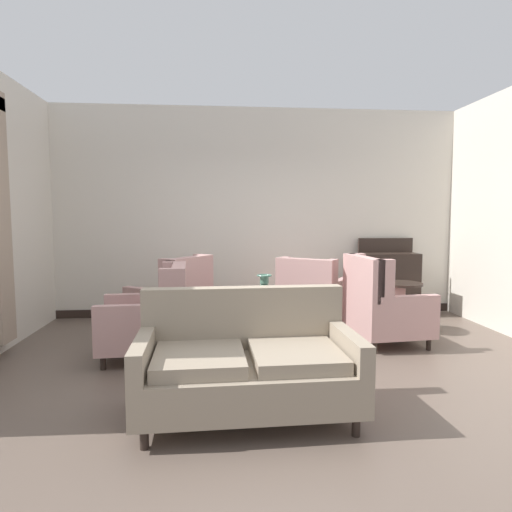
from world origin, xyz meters
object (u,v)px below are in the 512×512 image
(armchair_near_window, at_px, (174,301))
(armchair_foreground_right, at_px, (152,319))
(armchair_beside_settee, at_px, (313,297))
(side_table, at_px, (401,302))
(porcelain_vase, at_px, (264,293))
(settee, at_px, (247,365))
(sideboard, at_px, (389,280))
(armchair_near_sideboard, at_px, (381,307))
(coffee_table, at_px, (267,315))

(armchair_near_window, xyz_separation_m, armchair_foreground_right, (-0.15, -0.96, -0.00))
(armchair_beside_settee, height_order, side_table, armchair_beside_settee)
(porcelain_vase, distance_m, armchair_foreground_right, 1.24)
(settee, relative_size, armchair_beside_settee, 1.41)
(armchair_beside_settee, xyz_separation_m, sideboard, (1.31, 0.63, 0.12))
(side_table, bearing_deg, armchair_near_sideboard, -132.64)
(armchair_foreground_right, bearing_deg, armchair_beside_settee, 115.79)
(armchair_near_sideboard, relative_size, side_table, 1.61)
(coffee_table, relative_size, settee, 0.59)
(armchair_foreground_right, bearing_deg, armchair_near_window, 167.80)
(armchair_foreground_right, bearing_deg, sideboard, 114.39)
(settee, distance_m, sideboard, 3.99)
(side_table, bearing_deg, armchair_foreground_right, -165.18)
(coffee_table, bearing_deg, sideboard, 39.91)
(armchair_near_sideboard, distance_m, side_table, 0.68)
(porcelain_vase, relative_size, side_table, 0.56)
(settee, distance_m, armchair_foreground_right, 1.71)
(settee, xyz_separation_m, armchair_near_sideboard, (1.73, 1.76, 0.05))
(armchair_beside_settee, distance_m, side_table, 1.15)
(settee, bearing_deg, armchair_near_sideboard, 43.80)
(settee, height_order, armchair_near_window, armchair_near_window)
(sideboard, bearing_deg, coffee_table, -140.09)
(coffee_table, height_order, armchair_near_window, armchair_near_window)
(armchair_near_sideboard, height_order, armchair_foreground_right, armchair_near_sideboard)
(settee, bearing_deg, side_table, 44.20)
(coffee_table, distance_m, armchair_near_sideboard, 1.44)
(coffee_table, relative_size, armchair_beside_settee, 0.83)
(armchair_near_window, bearing_deg, coffee_table, 83.58)
(coffee_table, height_order, settee, settee)
(settee, height_order, armchair_foreground_right, armchair_foreground_right)
(settee, relative_size, armchair_foreground_right, 1.65)
(coffee_table, distance_m, armchair_foreground_right, 1.25)
(armchair_beside_settee, height_order, sideboard, sideboard)
(armchair_near_sideboard, relative_size, sideboard, 0.89)
(armchair_near_window, bearing_deg, sideboard, 138.00)
(armchair_near_sideboard, distance_m, armchair_foreground_right, 2.67)
(porcelain_vase, xyz_separation_m, armchair_near_window, (-1.06, 0.96, -0.26))
(porcelain_vase, height_order, armchair_beside_settee, armchair_beside_settee)
(coffee_table, bearing_deg, armchair_beside_settee, 55.50)
(armchair_beside_settee, bearing_deg, settee, 100.99)
(armchair_foreground_right, bearing_deg, settee, 29.28)
(porcelain_vase, height_order, armchair_near_sideboard, armchair_near_sideboard)
(armchair_foreground_right, height_order, side_table, armchair_foreground_right)
(armchair_near_sideboard, height_order, armchair_beside_settee, armchair_near_sideboard)
(armchair_near_sideboard, distance_m, armchair_beside_settee, 1.03)
(armchair_beside_settee, bearing_deg, porcelain_vase, 88.62)
(armchair_near_window, height_order, armchair_foreground_right, armchair_near_window)
(porcelain_vase, relative_size, armchair_near_sideboard, 0.35)
(settee, relative_size, armchair_near_sideboard, 1.58)
(armchair_near_window, relative_size, armchair_near_sideboard, 1.09)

